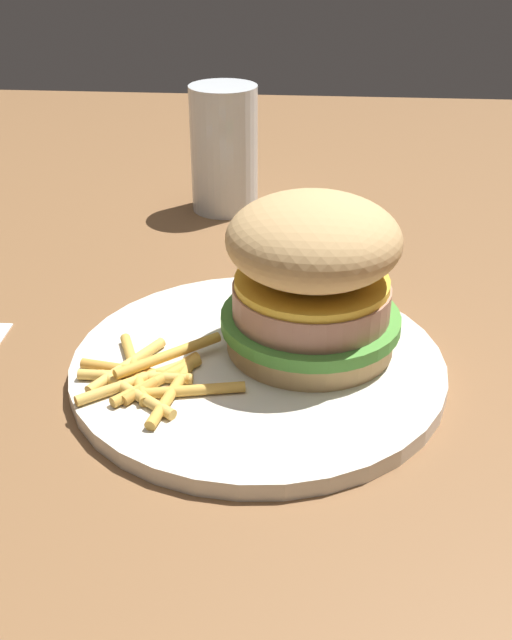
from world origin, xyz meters
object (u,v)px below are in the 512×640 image
fries_pile (150,377)px  drink_glass (224,157)px  plate (256,366)px  sandwich (312,276)px

fries_pile → drink_glass: size_ratio=0.89×
plate → drink_glass: drink_glass is taller
sandwich → drink_glass: bearing=17.9°
plate → fries_pile: bearing=117.3°
plate → sandwich: (0.02, -0.04, 0.06)m
plate → drink_glass: (0.31, 0.06, 0.05)m
drink_glass → sandwich: bearing=-162.1°
plate → drink_glass: size_ratio=2.02×
sandwich → drink_glass: 0.31m
plate → fries_pile: 0.07m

